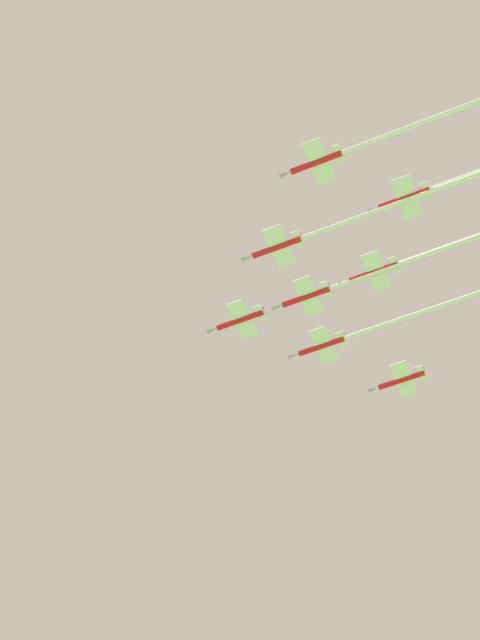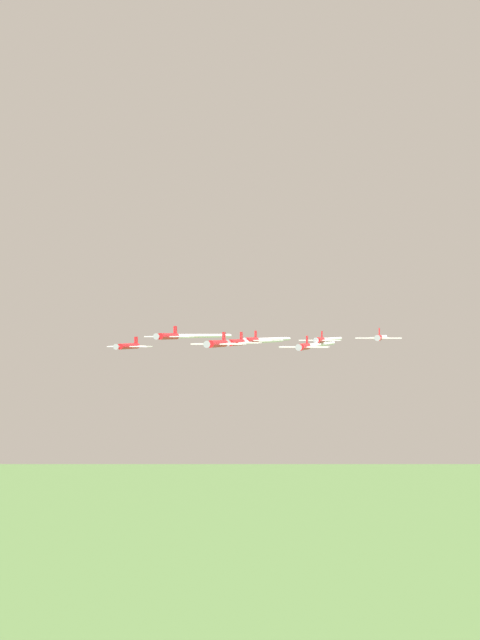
{
  "view_description": "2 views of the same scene",
  "coord_description": "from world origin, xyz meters",
  "px_view_note": "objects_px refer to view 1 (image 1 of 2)",
  "views": [
    {
      "loc": [
        101.06,
        -41.51,
        2.12
      ],
      "look_at": [
        2.32,
        -5.28,
        174.52
      ],
      "focal_mm": 56.01,
      "sensor_mm": 36.0,
      "label": 1
    },
    {
      "loc": [
        -56.98,
        -115.66,
        176.22
      ],
      "look_at": [
        8.9,
        -1.38,
        178.65
      ],
      "focal_mm": 41.64,
      "sensor_mm": 36.0,
      "label": 2
    }
  ],
  "objects_px": {
    "jet_starboard_inner": "(393,322)",
    "jet_center_rear": "(400,380)",
    "jet_port_trail": "(450,245)",
    "jet_starboard_outer": "(410,127)",
    "jet_lead": "(239,320)",
    "jet_port_inner": "(367,215)",
    "jet_port_outer": "(384,269)"
  },
  "relations": [
    {
      "from": "jet_lead",
      "to": "jet_starboard_outer",
      "type": "distance_m",
      "value": 51.33
    },
    {
      "from": "jet_port_inner",
      "to": "jet_center_rear",
      "type": "relative_size",
      "value": 4.46
    },
    {
      "from": "jet_lead",
      "to": "jet_port_outer",
      "type": "height_order",
      "value": "jet_port_outer"
    },
    {
      "from": "jet_center_rear",
      "to": "jet_port_trail",
      "type": "bearing_deg",
      "value": -144.4
    },
    {
      "from": "jet_lead",
      "to": "jet_starboard_inner",
      "type": "relative_size",
      "value": 0.25
    },
    {
      "from": "jet_lead",
      "to": "jet_starboard_inner",
      "type": "height_order",
      "value": "jet_starboard_inner"
    },
    {
      "from": "jet_lead",
      "to": "jet_center_rear",
      "type": "bearing_deg",
      "value": -45.0
    },
    {
      "from": "jet_starboard_outer",
      "to": "jet_port_inner",
      "type": "bearing_deg",
      "value": 44.59
    },
    {
      "from": "jet_port_inner",
      "to": "jet_center_rear",
      "type": "distance_m",
      "value": 39.24
    },
    {
      "from": "jet_port_inner",
      "to": "jet_starboard_outer",
      "type": "relative_size",
      "value": 1.01
    },
    {
      "from": "jet_port_inner",
      "to": "jet_lead",
      "type": "bearing_deg",
      "value": 67.7
    },
    {
      "from": "jet_lead",
      "to": "jet_port_inner",
      "type": "xyz_separation_m",
      "value": [
        30.85,
        14.55,
        -0.69
      ]
    },
    {
      "from": "jet_lead",
      "to": "jet_center_rear",
      "type": "xyz_separation_m",
      "value": [
        -1.63,
        36.57,
        -0.95
      ]
    },
    {
      "from": "jet_center_rear",
      "to": "jet_port_trail",
      "type": "relative_size",
      "value": 0.25
    },
    {
      "from": "jet_lead",
      "to": "jet_port_trail",
      "type": "distance_m",
      "value": 44.43
    },
    {
      "from": "jet_port_inner",
      "to": "jet_starboard_outer",
      "type": "height_order",
      "value": "jet_starboard_outer"
    },
    {
      "from": "jet_lead",
      "to": "jet_center_rear",
      "type": "height_order",
      "value": "jet_lead"
    },
    {
      "from": "jet_center_rear",
      "to": "jet_starboard_outer",
      "type": "bearing_deg",
      "value": -160.41
    },
    {
      "from": "jet_starboard_inner",
      "to": "jet_starboard_outer",
      "type": "xyz_separation_m",
      "value": [
        39.09,
        -14.8,
        -0.31
      ]
    },
    {
      "from": "jet_starboard_inner",
      "to": "jet_port_outer",
      "type": "relative_size",
      "value": 0.97
    },
    {
      "from": "jet_port_outer",
      "to": "jet_center_rear",
      "type": "height_order",
      "value": "jet_port_outer"
    },
    {
      "from": "jet_center_rear",
      "to": "jet_starboard_inner",
      "type": "bearing_deg",
      "value": -167.11
    },
    {
      "from": "jet_port_outer",
      "to": "jet_lead",
      "type": "bearing_deg",
      "value": 90.0
    },
    {
      "from": "jet_starboard_outer",
      "to": "jet_starboard_inner",
      "type": "bearing_deg",
      "value": 21.71
    },
    {
      "from": "jet_starboard_inner",
      "to": "jet_starboard_outer",
      "type": "distance_m",
      "value": 41.8
    },
    {
      "from": "jet_port_outer",
      "to": "jet_starboard_outer",
      "type": "height_order",
      "value": "jet_starboard_outer"
    },
    {
      "from": "jet_port_outer",
      "to": "jet_center_rear",
      "type": "bearing_deg",
      "value": 11.16
    },
    {
      "from": "jet_starboard_inner",
      "to": "jet_port_trail",
      "type": "relative_size",
      "value": 1.0
    },
    {
      "from": "jet_starboard_inner",
      "to": "jet_center_rear",
      "type": "relative_size",
      "value": 4.04
    },
    {
      "from": "jet_port_inner",
      "to": "jet_starboard_inner",
      "type": "distance_m",
      "value": 26.1
    },
    {
      "from": "jet_port_outer",
      "to": "jet_port_trail",
      "type": "bearing_deg",
      "value": -90.0
    },
    {
      "from": "jet_starboard_outer",
      "to": "jet_center_rear",
      "type": "distance_m",
      "value": 54.99
    }
  ]
}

